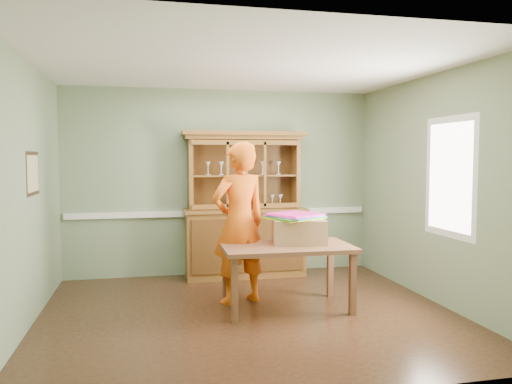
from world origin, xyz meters
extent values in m
plane|color=#422815|center=(0.00, 0.00, 0.00)|extent=(4.50, 4.50, 0.00)
plane|color=white|center=(0.00, 0.00, 2.70)|extent=(4.50, 4.50, 0.00)
plane|color=gray|center=(0.00, 2.00, 1.35)|extent=(4.50, 0.00, 4.50)
plane|color=gray|center=(-2.25, 0.00, 1.35)|extent=(0.00, 4.00, 4.00)
plane|color=gray|center=(2.25, 0.00, 1.35)|extent=(0.00, 4.00, 4.00)
plane|color=gray|center=(0.00, -2.00, 1.35)|extent=(4.50, 0.00, 4.50)
cube|color=white|center=(0.00, 1.98, 0.90)|extent=(4.41, 0.05, 0.08)
cube|color=#2E2012|center=(-2.23, 0.30, 1.55)|extent=(0.03, 0.60, 0.46)
cube|color=#C9B493|center=(-2.22, 0.30, 1.55)|extent=(0.01, 0.52, 0.38)
cube|color=white|center=(2.23, -0.30, 1.50)|extent=(0.03, 0.96, 1.36)
cube|color=white|center=(2.22, -0.30, 1.50)|extent=(0.01, 0.80, 1.20)
cube|color=brown|center=(0.30, 1.74, 0.47)|extent=(1.70, 0.52, 0.94)
cube|color=brown|center=(0.30, 1.73, 0.96)|extent=(1.76, 0.58, 0.04)
cube|color=#5A3A15|center=(0.30, 1.98, 1.48)|extent=(1.61, 0.04, 0.99)
cube|color=brown|center=(-0.47, 1.82, 1.48)|extent=(0.06, 0.36, 0.99)
cube|color=brown|center=(1.08, 1.82, 1.48)|extent=(0.06, 0.36, 0.99)
cube|color=brown|center=(0.30, 1.82, 2.00)|extent=(1.70, 0.42, 0.06)
cube|color=brown|center=(0.30, 1.80, 2.06)|extent=(1.78, 0.45, 0.06)
cube|color=brown|center=(0.30, 1.82, 1.45)|extent=(1.49, 0.31, 0.02)
imported|color=#B2B2B7|center=(0.16, 1.82, 1.07)|extent=(0.17, 0.17, 0.18)
imported|color=gold|center=(-0.12, 1.82, 1.01)|extent=(0.20, 0.20, 0.05)
cylinder|color=black|center=(0.40, 1.58, 1.13)|extent=(0.07, 0.07, 0.30)
cube|color=brown|center=(0.46, 0.11, 0.70)|extent=(1.48, 0.91, 0.05)
cube|color=brown|center=(-0.20, -0.24, 0.34)|extent=(0.07, 0.07, 0.68)
cube|color=brown|center=(-0.18, 0.48, 0.34)|extent=(0.07, 0.07, 0.68)
cube|color=brown|center=(1.10, -0.27, 0.34)|extent=(0.07, 0.07, 0.68)
cube|color=brown|center=(1.12, 0.45, 0.34)|extent=(0.07, 0.07, 0.68)
cube|color=tan|center=(0.64, 0.22, 0.87)|extent=(0.67, 0.57, 0.28)
cube|color=#BEFF20|center=(0.59, 0.23, 1.01)|extent=(0.67, 0.67, 0.01)
cube|color=yellow|center=(0.59, 0.23, 1.02)|extent=(0.67, 0.67, 0.01)
cube|color=green|center=(0.59, 0.23, 1.03)|extent=(0.67, 0.67, 0.01)
cube|color=#2E9CDC|center=(0.59, 0.23, 1.04)|extent=(0.67, 0.67, 0.01)
cube|color=pink|center=(0.59, 0.23, 1.05)|extent=(0.67, 0.67, 0.01)
cube|color=#E723D0|center=(0.59, 0.23, 1.06)|extent=(0.67, 0.67, 0.01)
cube|color=#E82390|center=(0.59, 0.23, 1.07)|extent=(0.67, 0.67, 0.01)
imported|color=#E75B0E|center=(-0.02, 0.46, 0.95)|extent=(0.80, 0.65, 1.90)
camera|label=1|loc=(-1.08, -5.27, 1.72)|focal=35.00mm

